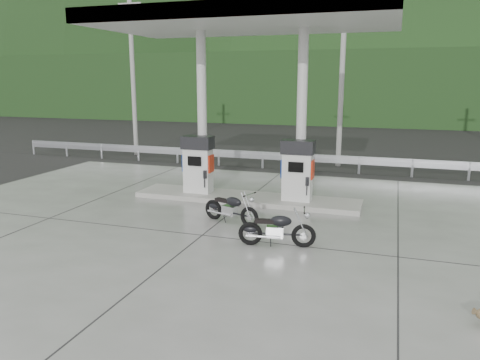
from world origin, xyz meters
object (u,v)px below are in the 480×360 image
(gas_pump_right, at_px, (298,170))
(motorcycle_right, at_px, (277,230))
(motorcycle_left, at_px, (231,209))
(gas_pump_left, at_px, (198,164))

(gas_pump_right, distance_m, motorcycle_right, 3.72)
(motorcycle_left, height_order, motorcycle_right, motorcycle_right)
(motorcycle_right, bearing_deg, gas_pump_right, 83.73)
(motorcycle_left, bearing_deg, gas_pump_left, 148.37)
(gas_pump_left, bearing_deg, motorcycle_left, -50.54)
(gas_pump_right, height_order, motorcycle_right, gas_pump_right)
(motorcycle_left, xyz_separation_m, motorcycle_right, (1.55, -1.30, 0.00))
(gas_pump_left, bearing_deg, motorcycle_right, -46.33)
(gas_pump_left, height_order, gas_pump_right, same)
(gas_pump_left, relative_size, motorcycle_right, 1.11)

